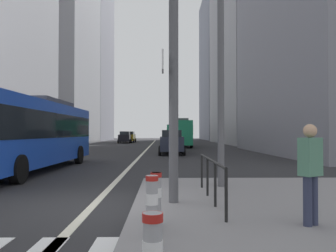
{
  "coord_description": "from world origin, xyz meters",
  "views": [
    {
      "loc": [
        1.66,
        -8.19,
        1.75
      ],
      "look_at": [
        2.23,
        29.02,
        2.46
      ],
      "focal_mm": 36.96,
      "sensor_mm": 36.0,
      "label": 1
    }
  ],
  "objects": [
    {
      "name": "city_bus_red_receding",
      "position": [
        3.8,
        34.84,
        1.84
      ],
      "size": [
        2.84,
        11.38,
        3.4
      ],
      "color": "#198456",
      "rests_on": "ground"
    },
    {
      "name": "car_receding_far",
      "position": [
        2.54,
        24.05,
        0.99
      ],
      "size": [
        2.1,
        4.49,
        1.94
      ],
      "color": "#B2A899",
      "rests_on": "ground"
    },
    {
      "name": "office_tower_right_far",
      "position": [
        17.0,
        76.1,
        17.6
      ],
      "size": [
        10.71,
        19.95,
        35.2
      ],
      "primitive_type": "cube",
      "color": "slate",
      "rests_on": "ground"
    },
    {
      "name": "bollard_right",
      "position": [
        1.55,
        -2.2,
        0.65
      ],
      "size": [
        0.2,
        0.2,
        0.91
      ],
      "color": "#99999E",
      "rests_on": "median_island"
    },
    {
      "name": "city_bus_red_distant",
      "position": [
        3.73,
        55.2,
        1.84
      ],
      "size": [
        2.86,
        11.35,
        3.4
      ],
      "color": "#198456",
      "rests_on": "ground"
    },
    {
      "name": "ground_plane",
      "position": [
        0.0,
        20.0,
        0.0
      ],
      "size": [
        160.0,
        160.0,
        0.0
      ],
      "primitive_type": "plane",
      "color": "#28282B"
    },
    {
      "name": "car_oncoming_mid",
      "position": [
        -4.3,
        53.92,
        0.99
      ],
      "size": [
        2.15,
        4.32,
        1.94
      ],
      "color": "gold",
      "rests_on": "ground"
    },
    {
      "name": "office_tower_right_mid",
      "position": [
        17.0,
        47.7,
        17.81
      ],
      "size": [
        12.02,
        24.87,
        35.61
      ],
      "primitive_type": "cube",
      "color": "#9E9EA3",
      "rests_on": "ground"
    },
    {
      "name": "pedestrian_railing",
      "position": [
        2.8,
        -0.09,
        0.86
      ],
      "size": [
        0.06,
        3.92,
        0.98
      ],
      "color": "black",
      "rests_on": "median_island"
    },
    {
      "name": "city_bus_blue_oncoming",
      "position": [
        -4.35,
        7.56,
        1.84
      ],
      "size": [
        2.89,
        12.11,
        3.4
      ],
      "color": "blue",
      "rests_on": "ground"
    },
    {
      "name": "lane_centre_line",
      "position": [
        0.0,
        30.0,
        0.01
      ],
      "size": [
        0.2,
        80.0,
        0.01
      ],
      "primitive_type": "cube",
      "color": "beige",
      "rests_on": "ground"
    },
    {
      "name": "pedestrian_waiting",
      "position": [
        4.21,
        -2.26,
        1.12
      ],
      "size": [
        0.45,
        0.4,
        1.75
      ],
      "color": "#2D334C",
      "rests_on": "median_island"
    },
    {
      "name": "street_lamp_post",
      "position": [
        3.4,
        2.07,
        5.28
      ],
      "size": [
        5.5,
        0.32,
        8.0
      ],
      "color": "#56565B",
      "rests_on": "median_island"
    },
    {
      "name": "car_oncoming_far",
      "position": [
        -4.6,
        49.08,
        0.99
      ],
      "size": [
        2.07,
        4.4,
        1.94
      ],
      "color": "black",
      "rests_on": "ground"
    },
    {
      "name": "office_tower_left_far",
      "position": [
        -16.0,
        69.2,
        23.37
      ],
      "size": [
        10.86,
        19.06,
        46.75
      ],
      "primitive_type": "cube",
      "color": "gray",
      "rests_on": "ground"
    },
    {
      "name": "car_receding_near",
      "position": [
        2.35,
        19.44,
        0.99
      ],
      "size": [
        2.05,
        4.48,
        1.94
      ],
      "color": "#232838",
      "rests_on": "ground"
    },
    {
      "name": "bollard_left",
      "position": [
        1.5,
        -2.9,
        0.67
      ],
      "size": [
        0.2,
        0.2,
        0.94
      ],
      "color": "#99999E",
      "rests_on": "median_island"
    },
    {
      "name": "traffic_signal_gantry",
      "position": [
        -0.51,
        -0.26,
        4.16
      ],
      "size": [
        7.13,
        0.65,
        6.0
      ],
      "color": "#515156",
      "rests_on": "median_island"
    },
    {
      "name": "office_tower_left_mid",
      "position": [
        -16.0,
        47.07,
        17.1
      ],
      "size": [
        11.91,
        19.0,
        34.2
      ],
      "primitive_type": "cube",
      "color": "#9E9EA3",
      "rests_on": "ground"
    }
  ]
}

